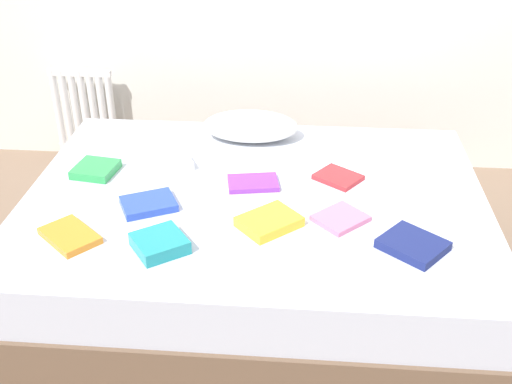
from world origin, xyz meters
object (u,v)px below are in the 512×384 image
radiator (85,110)px  textbook_teal (160,243)px  textbook_green (96,169)px  textbook_yellow (269,222)px  textbook_purple (253,183)px  textbook_pink (340,218)px  pillow (251,126)px  textbook_blue (149,204)px  textbook_navy (413,245)px  textbook_red (338,177)px  textbook_orange (70,236)px  bed (255,242)px  textbook_white (169,165)px

radiator → textbook_teal: radiator is taller
textbook_green → textbook_yellow: (0.81, -0.37, 0.00)m
radiator → textbook_purple: radiator is taller
textbook_green → textbook_pink: (1.09, -0.31, -0.01)m
pillow → textbook_blue: 0.79m
textbook_purple → textbook_navy: 0.77m
textbook_pink → textbook_yellow: bearing=148.5°
textbook_purple → textbook_red: (0.37, 0.08, 0.00)m
textbook_red → textbook_orange: 1.17m
bed → textbook_orange: (-0.67, -0.40, 0.27)m
textbook_teal → textbook_pink: textbook_teal is taller
textbook_purple → textbook_orange: size_ratio=0.95×
textbook_navy → textbook_orange: textbook_navy is taller
textbook_orange → textbook_teal: bearing=35.6°
textbook_yellow → radiator: bearing=88.9°
bed → textbook_blue: 0.53m
textbook_orange → bed: bearing=72.3°
textbook_blue → textbook_green: (-0.31, 0.27, 0.00)m
textbook_orange → textbook_blue: bearing=87.5°
textbook_yellow → textbook_teal: bearing=164.1°
bed → radiator: bearing=134.0°
radiator → textbook_green: bearing=-68.4°
radiator → textbook_navy: bearing=-41.2°
textbook_red → textbook_teal: bearing=-102.1°
radiator → textbook_yellow: 1.91m
bed → textbook_yellow: textbook_yellow is taller
textbook_white → textbook_orange: textbook_white is taller
textbook_white → textbook_teal: bearing=-107.6°
textbook_white → textbook_yellow: textbook_white is taller
bed → textbook_purple: textbook_purple is taller
textbook_purple → textbook_yellow: size_ratio=0.98×
bed → textbook_blue: (-0.43, -0.15, 0.27)m
textbook_red → textbook_orange: textbook_orange is taller
radiator → bed: bearing=-46.0°
textbook_white → textbook_pink: 0.86m
textbook_teal → textbook_yellow: size_ratio=0.80×
radiator → textbook_purple: bearing=-44.5°
textbook_purple → textbook_pink: size_ratio=1.16×
radiator → textbook_yellow: bearing=-49.5°
textbook_teal → textbook_green: textbook_teal is taller
bed → textbook_red: bearing=23.7°
bed → textbook_pink: textbook_pink is taller
bed → textbook_green: (-0.74, 0.13, 0.27)m
textbook_pink → textbook_green: bearing=120.1°
textbook_green → textbook_pink: textbook_green is taller
textbook_red → textbook_pink: same height
textbook_navy → textbook_yellow: size_ratio=0.98×
radiator → textbook_navy: 2.37m
textbook_green → textbook_orange: 0.53m
textbook_purple → textbook_yellow: 0.33m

